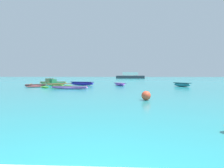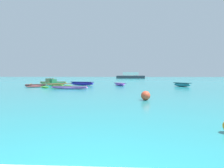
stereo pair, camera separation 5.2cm
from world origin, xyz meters
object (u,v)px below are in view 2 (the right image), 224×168
at_px(moored_boat_6, 55,83).
at_px(moored_boat_7, 36,85).
at_px(moored_boat_3, 69,87).
at_px(moored_boat_5, 120,84).
at_px(moored_boat_4, 53,82).
at_px(mooring_buoy_1, 146,96).
at_px(moored_boat_1, 82,83).
at_px(moored_boat_2, 57,86).
at_px(distant_ferry, 130,76).
at_px(moored_boat_0, 182,84).

distance_m(moored_boat_6, moored_boat_7, 2.94).
bearing_deg(moored_boat_3, moored_boat_5, 58.01).
bearing_deg(moored_boat_4, moored_boat_6, -66.74).
xyz_separation_m(moored_boat_5, mooring_buoy_1, (1.67, -14.33, 0.06)).
bearing_deg(mooring_buoy_1, moored_boat_1, 113.91).
bearing_deg(moored_boat_1, moored_boat_2, -91.77).
bearing_deg(moored_boat_2, moored_boat_7, -166.55).
relative_size(moored_boat_5, moored_boat_7, 0.59).
bearing_deg(distant_ferry, moored_boat_2, -101.25).
distance_m(moored_boat_3, moored_boat_4, 10.81).
xyz_separation_m(moored_boat_0, moored_boat_6, (-16.07, 1.81, 0.02)).
bearing_deg(distant_ferry, moored_boat_3, -98.56).
relative_size(moored_boat_0, moored_boat_2, 0.65).
bearing_deg(moored_boat_5, moored_boat_1, -127.18).
distance_m(moored_boat_0, moored_boat_4, 18.16).
relative_size(moored_boat_4, mooring_buoy_1, 7.88).
relative_size(moored_boat_4, distant_ferry, 0.40).
xyz_separation_m(moored_boat_5, moored_boat_6, (-8.62, 0.41, 0.09)).
xyz_separation_m(moored_boat_4, moored_boat_7, (-0.09, -5.58, -0.15)).
height_order(moored_boat_7, mooring_buoy_1, mooring_buoy_1).
height_order(moored_boat_0, mooring_buoy_1, mooring_buoy_1).
height_order(moored_boat_1, moored_boat_3, moored_boat_1).
distance_m(moored_boat_3, mooring_buoy_1, 10.58).
distance_m(moored_boat_7, distant_ferry, 51.38).
bearing_deg(moored_boat_6, moored_boat_7, -172.24).
relative_size(moored_boat_1, moored_boat_7, 0.87).
xyz_separation_m(moored_boat_0, distant_ferry, (-4.30, 48.92, 0.65)).
bearing_deg(moored_boat_2, moored_boat_4, 151.13).
bearing_deg(moored_boat_6, moored_boat_0, -57.76).
bearing_deg(moored_boat_6, distant_ferry, 24.66).
height_order(moored_boat_4, mooring_buoy_1, moored_boat_4).
bearing_deg(mooring_buoy_1, moored_boat_6, 124.90).
bearing_deg(moored_boat_1, moored_boat_5, 10.49).
xyz_separation_m(moored_boat_1, moored_boat_2, (-1.90, -4.47, -0.07)).
xyz_separation_m(moored_boat_3, moored_boat_5, (4.91, 6.04, 0.04)).
relative_size(moored_boat_2, moored_boat_6, 1.48).
bearing_deg(moored_boat_0, moored_boat_4, -139.57).
bearing_deg(moored_boat_2, distant_ferry, 116.38).
height_order(moored_boat_6, distant_ferry, distant_ferry).
height_order(moored_boat_6, mooring_buoy_1, moored_boat_6).
xyz_separation_m(moored_boat_3, mooring_buoy_1, (6.59, -8.29, 0.10)).
bearing_deg(moored_boat_2, moored_boat_1, 104.67).
bearing_deg(moored_boat_1, moored_boat_0, 10.54).
bearing_deg(moored_boat_2, moored_boat_3, -12.89).
relative_size(moored_boat_0, moored_boat_5, 0.95).
relative_size(moored_boat_3, distant_ferry, 0.38).
xyz_separation_m(moored_boat_1, moored_boat_6, (-3.51, -0.55, 0.03)).
relative_size(moored_boat_4, moored_boat_7, 0.99).
distance_m(moored_boat_3, distant_ferry, 54.18).
height_order(moored_boat_1, distant_ferry, distant_ferry).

